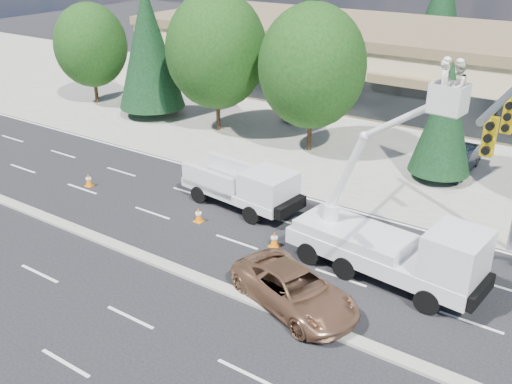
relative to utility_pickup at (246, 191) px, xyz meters
The scene contains 20 objects.
ground 6.41m from the utility_pickup, 75.73° to the right, with size 140.00×140.00×0.00m, color black.
concrete_apron 13.97m from the utility_pickup, 83.56° to the left, with size 140.00×22.00×0.01m, color gray.
road_median 6.41m from the utility_pickup, 75.73° to the right, with size 120.00×0.55×0.12m, color gray.
strip_mall 23.95m from the utility_pickup, 86.24° to the left, with size 50.40×15.40×5.50m.
tree_front_a 22.54m from the utility_pickup, 156.59° to the left, with size 5.47×5.47×7.59m.
tree_front_b 17.41m from the utility_pickup, 148.49° to the left, with size 4.69×4.69×9.25m.
tree_front_c 12.99m from the utility_pickup, 133.63° to the left, with size 6.56×6.56×9.10m.
tree_front_d 9.91m from the utility_pickup, 99.22° to the left, with size 6.33×6.33×8.79m.
tree_front_e 11.30m from the utility_pickup, 53.43° to the left, with size 3.27×3.27×6.45m.
tree_back_a 39.61m from the utility_pickup, 114.63° to the left, with size 4.40×4.40×8.68m.
tree_back_b 36.23m from the utility_pickup, 93.89° to the left, with size 5.25×5.25×10.34m.
utility_pickup is the anchor object (origin of this frame).
bucket_truck 8.66m from the utility_pickup, 13.57° to the right, with size 7.76×3.12×8.76m.
traffic_cone_a 8.80m from the utility_pickup, 163.77° to the right, with size 0.40×0.40×0.70m.
traffic_cone_b 2.65m from the utility_pickup, 113.50° to the right, with size 0.40×0.40×0.70m.
traffic_cone_c 3.94m from the utility_pickup, 36.99° to the right, with size 0.40×0.40×0.70m.
traffic_cone_d 9.90m from the utility_pickup, 13.05° to the right, with size 0.40×0.40×0.70m.
minivan 8.17m from the utility_pickup, 42.83° to the right, with size 2.38×5.17×1.44m, color #906245.
parked_car_west 15.65m from the utility_pickup, 108.46° to the left, with size 1.91×4.74×1.61m, color black.
parked_car_east 12.62m from the utility_pickup, 55.59° to the left, with size 1.58×4.54×1.49m, color black.
Camera 1 is at (12.78, -14.25, 12.38)m, focal length 40.00 mm.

